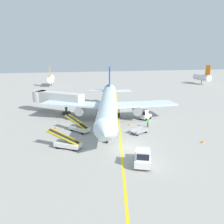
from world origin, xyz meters
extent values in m
plane|color=#9E9B93|center=(0.00, 0.00, 0.00)|extent=(300.00, 300.00, 0.00)
cube|color=yellow|center=(0.11, 5.00, 0.00)|extent=(20.09, 77.59, 0.01)
cylinder|color=silver|center=(0.11, 13.61, 3.45)|extent=(10.62, 29.88, 3.30)
cone|color=silver|center=(-3.90, -2.09, 3.45)|extent=(3.73, 3.13, 3.23)
cone|color=silver|center=(4.16, 29.50, 3.85)|extent=(3.73, 3.49, 3.14)
cube|color=silver|center=(7.73, 13.21, 3.05)|extent=(13.17, 4.92, 0.36)
cylinder|color=gray|center=(5.90, 12.64, 2.05)|extent=(2.63, 3.57, 1.90)
cube|color=silver|center=(-6.78, 16.91, 3.05)|extent=(13.60, 9.71, 0.36)
cylinder|color=gray|center=(-5.44, 15.54, 2.05)|extent=(2.63, 3.57, 1.90)
cube|color=navy|center=(3.57, 27.17, 7.50)|extent=(1.26, 3.94, 5.20)
cube|color=silver|center=(6.38, 26.04, 3.85)|extent=(5.41, 2.76, 0.24)
cube|color=silver|center=(0.56, 27.53, 3.85)|extent=(5.65, 4.01, 0.24)
cylinder|color=#4C4C51|center=(-2.74, 2.47, 1.56)|extent=(0.20, 0.20, 3.12)
cylinder|color=black|center=(-2.74, 2.47, 0.28)|extent=(0.48, 0.63, 0.56)
cylinder|color=#4C4C51|center=(2.73, 15.00, 1.56)|extent=(0.20, 0.20, 3.12)
cylinder|color=black|center=(2.73, 15.00, 0.48)|extent=(0.58, 1.02, 0.96)
cylinder|color=#4C4C51|center=(-1.53, 16.09, 1.56)|extent=(0.20, 0.20, 3.12)
cylinder|color=black|center=(-1.53, 16.09, 0.48)|extent=(0.58, 1.02, 0.96)
cube|color=black|center=(-3.41, -0.15, 3.80)|extent=(2.97, 1.66, 0.60)
cube|color=beige|center=(-9.59, 21.30, 3.60)|extent=(11.02, 9.49, 2.50)
cylinder|color=beige|center=(-14.05, 24.84, 3.60)|extent=(3.20, 3.20, 2.50)
cylinder|color=#59595B|center=(-8.18, 20.18, 1.18)|extent=(0.56, 0.56, 2.35)
cube|color=#333338|center=(-8.18, 20.18, 0.25)|extent=(1.80, 1.40, 0.50)
cube|color=silver|center=(0.12, -4.68, 0.70)|extent=(3.14, 4.05, 0.80)
cube|color=silver|center=(-0.12, -5.26, 1.65)|extent=(2.03, 2.08, 1.10)
cube|color=black|center=(-0.42, -5.97, 1.65)|extent=(1.35, 0.62, 0.77)
cylinder|color=black|center=(0.38, -6.15, 0.30)|extent=(0.43, 0.64, 0.60)
cylinder|color=black|center=(-1.11, -5.53, 0.30)|extent=(0.43, 0.64, 0.60)
cylinder|color=black|center=(1.35, -3.83, 0.30)|extent=(0.43, 0.64, 0.60)
cylinder|color=black|center=(-0.14, -3.20, 0.30)|extent=(0.43, 0.64, 0.60)
cube|color=silver|center=(7.72, 12.15, 0.65)|extent=(2.73, 2.35, 0.70)
cube|color=silver|center=(7.36, 11.94, 1.55)|extent=(1.46, 1.45, 1.10)
cube|color=black|center=(6.91, 11.67, 1.55)|extent=(0.57, 0.88, 0.77)
cylinder|color=black|center=(7.28, 11.25, 0.30)|extent=(0.63, 0.50, 0.60)
cylinder|color=black|center=(6.71, 12.19, 0.30)|extent=(0.63, 0.50, 0.60)
cylinder|color=black|center=(8.72, 12.11, 0.30)|extent=(0.63, 0.50, 0.60)
cylinder|color=black|center=(8.15, 13.06, 0.30)|extent=(0.63, 0.50, 0.60)
cube|color=silver|center=(-6.30, 8.34, 0.60)|extent=(3.58, 3.89, 0.60)
cylinder|color=black|center=(-7.64, 8.96, 0.30)|extent=(0.55, 0.60, 0.60)
cylinder|color=black|center=(-6.66, 9.77, 0.30)|extent=(0.55, 0.60, 0.60)
cylinder|color=black|center=(-5.95, 6.91, 0.30)|extent=(0.55, 0.60, 0.60)
cylinder|color=black|center=(-4.96, 7.72, 0.30)|extent=(0.55, 0.60, 0.60)
cube|color=black|center=(-6.68, 8.80, 1.55)|extent=(3.87, 4.42, 1.76)
cube|color=yellow|center=(-7.03, 8.51, 1.67)|extent=(3.26, 3.92, 1.84)
cube|color=yellow|center=(-6.34, 9.09, 1.67)|extent=(3.26, 3.92, 1.84)
cube|color=silver|center=(-8.49, 2.05, 0.60)|extent=(4.02, 3.28, 0.60)
cylinder|color=black|center=(-9.95, 2.21, 0.30)|extent=(0.63, 0.50, 0.60)
cylinder|color=black|center=(-9.28, 3.29, 0.30)|extent=(0.63, 0.50, 0.60)
cylinder|color=black|center=(-7.69, 0.81, 0.30)|extent=(0.63, 0.50, 0.60)
cylinder|color=black|center=(-7.02, 1.89, 0.30)|extent=(0.63, 0.50, 0.60)
cube|color=black|center=(-9.00, 2.36, 1.55)|extent=(4.72, 3.39, 1.76)
cube|color=yellow|center=(-9.23, 1.98, 1.67)|extent=(4.31, 2.71, 1.84)
cube|color=yellow|center=(-8.76, 2.75, 1.67)|extent=(4.31, 2.71, 1.84)
cube|color=#A5A5A8|center=(3.49, 4.98, 0.44)|extent=(3.17, 2.49, 0.16)
cube|color=#4C4C51|center=(5.19, 5.72, 0.42)|extent=(0.86, 0.43, 0.08)
cylinder|color=#4C4C51|center=(5.60, 5.90, 0.42)|extent=(0.12, 0.12, 0.05)
cube|color=gray|center=(3.19, 5.67, 0.69)|extent=(2.59, 1.17, 0.50)
cube|color=gray|center=(3.79, 4.29, 0.69)|extent=(2.59, 1.17, 0.50)
cylinder|color=black|center=(4.22, 5.95, 0.18)|extent=(0.38, 0.25, 0.36)
cylinder|color=black|center=(4.69, 4.85, 0.18)|extent=(0.38, 0.25, 0.36)
cylinder|color=black|center=(2.29, 5.11, 0.18)|extent=(0.38, 0.25, 0.36)
cylinder|color=black|center=(2.77, 4.01, 0.18)|extent=(0.38, 0.25, 0.36)
cylinder|color=#26262D|center=(6.20, 7.64, 0.42)|extent=(0.24, 0.24, 0.85)
cube|color=green|center=(6.20, 7.64, 1.13)|extent=(0.36, 0.22, 0.56)
sphere|color=tan|center=(6.20, 7.64, 1.52)|extent=(0.20, 0.20, 0.20)
sphere|color=yellow|center=(6.20, 7.64, 1.58)|extent=(0.24, 0.24, 0.24)
cone|color=orange|center=(-10.33, 10.84, 0.22)|extent=(0.36, 0.36, 0.44)
cone|color=orange|center=(11.36, -0.97, 0.22)|extent=(0.36, 0.36, 0.44)
cone|color=orange|center=(3.16, 9.37, 0.22)|extent=(0.36, 0.36, 0.44)
cylinder|color=silver|center=(-13.27, 69.08, 3.10)|extent=(3.00, 10.00, 3.00)
cylinder|color=#3F3F3F|center=(-13.27, 69.08, 0.80)|extent=(0.30, 0.30, 1.60)
cube|color=orange|center=(-13.27, 65.58, 6.60)|extent=(0.24, 3.20, 4.40)
cylinder|color=silver|center=(56.26, 58.75, 3.10)|extent=(3.00, 10.00, 3.00)
cylinder|color=#3F3F3F|center=(56.26, 58.75, 0.80)|extent=(0.30, 0.30, 1.60)
cube|color=orange|center=(56.26, 55.25, 6.60)|extent=(0.24, 3.20, 4.40)
camera|label=1|loc=(-8.81, -25.20, 12.65)|focal=32.49mm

